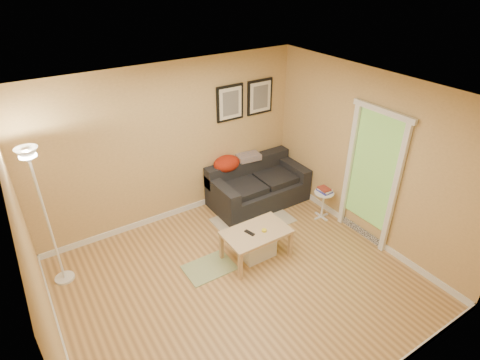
{
  "coord_description": "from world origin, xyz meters",
  "views": [
    {
      "loc": [
        -2.12,
        -3.29,
        3.89
      ],
      "look_at": [
        0.55,
        0.85,
        1.05
      ],
      "focal_mm": 29.13,
      "sensor_mm": 36.0,
      "label": 1
    }
  ],
  "objects_px": {
    "storage_bin": "(257,247)",
    "side_table": "(323,205)",
    "coffee_table": "(256,244)",
    "book_stack": "(325,190)",
    "sofa": "(258,184)",
    "floor_lamp": "(48,223)"
  },
  "relations": [
    {
      "from": "storage_bin",
      "to": "side_table",
      "type": "bearing_deg",
      "value": 7.48
    },
    {
      "from": "sofa",
      "to": "book_stack",
      "type": "relative_size",
      "value": 7.49
    },
    {
      "from": "side_table",
      "to": "coffee_table",
      "type": "bearing_deg",
      "value": -171.53
    },
    {
      "from": "side_table",
      "to": "book_stack",
      "type": "height_order",
      "value": "book_stack"
    },
    {
      "from": "side_table",
      "to": "floor_lamp",
      "type": "distance_m",
      "value": 4.17
    },
    {
      "from": "book_stack",
      "to": "sofa",
      "type": "bearing_deg",
      "value": 144.44
    },
    {
      "from": "floor_lamp",
      "to": "sofa",
      "type": "bearing_deg",
      "value": 2.37
    },
    {
      "from": "storage_bin",
      "to": "floor_lamp",
      "type": "distance_m",
      "value": 2.84
    },
    {
      "from": "book_stack",
      "to": "side_table",
      "type": "bearing_deg",
      "value": -114.16
    },
    {
      "from": "side_table",
      "to": "floor_lamp",
      "type": "bearing_deg",
      "value": 168.22
    },
    {
      "from": "sofa",
      "to": "floor_lamp",
      "type": "xyz_separation_m",
      "value": [
        -3.38,
        -0.14,
        0.58
      ]
    },
    {
      "from": "storage_bin",
      "to": "side_table",
      "type": "relative_size",
      "value": 1.02
    },
    {
      "from": "coffee_table",
      "to": "side_table",
      "type": "bearing_deg",
      "value": 10.67
    },
    {
      "from": "storage_bin",
      "to": "floor_lamp",
      "type": "relative_size",
      "value": 0.25
    },
    {
      "from": "coffee_table",
      "to": "book_stack",
      "type": "distance_m",
      "value": 1.6
    },
    {
      "from": "coffee_table",
      "to": "floor_lamp",
      "type": "distance_m",
      "value": 2.8
    },
    {
      "from": "book_stack",
      "to": "floor_lamp",
      "type": "bearing_deg",
      "value": -171.48
    },
    {
      "from": "sofa",
      "to": "side_table",
      "type": "height_order",
      "value": "sofa"
    },
    {
      "from": "book_stack",
      "to": "coffee_table",
      "type": "bearing_deg",
      "value": -150.95
    },
    {
      "from": "sofa",
      "to": "coffee_table",
      "type": "distance_m",
      "value": 1.51
    },
    {
      "from": "sofa",
      "to": "book_stack",
      "type": "bearing_deg",
      "value": -55.55
    },
    {
      "from": "sofa",
      "to": "side_table",
      "type": "relative_size",
      "value": 3.4
    }
  ]
}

